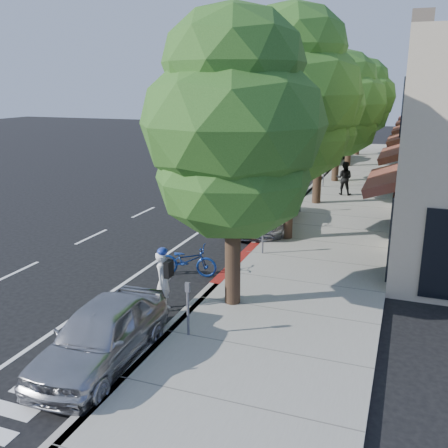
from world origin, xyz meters
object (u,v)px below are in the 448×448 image
at_px(street_tree_3, 339,105).
at_px(dark_suv_far, 329,151).
at_px(street_tree_2, 321,107).
at_px(street_tree_4, 352,97).
at_px(street_tree_0, 233,129).
at_px(silver_suv, 261,210).
at_px(white_pickup, 301,156).
at_px(street_tree_1, 292,98).
at_px(bicycle, 187,260).
at_px(pedestrian, 344,178).
at_px(near_car_a, 101,335).
at_px(cyclist, 163,281).
at_px(dark_sedan, 259,184).
at_px(street_tree_5, 361,98).

relative_size(street_tree_3, dark_suv_far, 1.49).
relative_size(street_tree_2, street_tree_4, 0.97).
height_order(street_tree_0, silver_suv, street_tree_0).
bearing_deg(white_pickup, street_tree_4, 16.76).
height_order(street_tree_1, white_pickup, street_tree_1).
bearing_deg(street_tree_2, bicycle, -101.13).
relative_size(street_tree_3, pedestrian, 4.43).
height_order(bicycle, silver_suv, silver_suv).
xyz_separation_m(street_tree_4, near_car_a, (-1.62, -27.50, -4.07)).
height_order(street_tree_3, street_tree_4, street_tree_3).
xyz_separation_m(silver_suv, pedestrian, (2.39, 6.80, 0.27)).
bearing_deg(cyclist, dark_suv_far, -1.67).
bearing_deg(dark_sedan, bicycle, -84.18).
xyz_separation_m(street_tree_2, dark_suv_far, (-1.61, 13.83, -3.72)).
distance_m(street_tree_1, cyclist, 8.19).
xyz_separation_m(street_tree_1, street_tree_2, (0.00, 6.00, -0.57)).
xyz_separation_m(cyclist, bicycle, (-0.44, 2.38, -0.30)).
bearing_deg(street_tree_5, street_tree_0, -90.00).
bearing_deg(dark_suv_far, white_pickup, -115.21).
xyz_separation_m(cyclist, white_pickup, (-1.50, 23.74, 0.02)).
bearing_deg(dark_suv_far, silver_suv, -86.87).
distance_m(white_pickup, near_car_a, 26.54).
bearing_deg(street_tree_2, street_tree_5, 90.00).
height_order(street_tree_2, pedestrian, street_tree_2).
distance_m(street_tree_5, dark_sedan, 17.87).
height_order(cyclist, white_pickup, white_pickup).
relative_size(cyclist, pedestrian, 0.92).
bearing_deg(cyclist, street_tree_5, -4.67).
relative_size(street_tree_2, near_car_a, 1.87).
height_order(silver_suv, dark_suv_far, dark_suv_far).
relative_size(dark_suv_far, near_car_a, 1.30).
bearing_deg(street_tree_0, street_tree_5, 90.00).
xyz_separation_m(street_tree_5, dark_suv_far, (-1.61, -4.17, -3.69)).
bearing_deg(street_tree_5, dark_sedan, -100.23).
height_order(white_pickup, near_car_a, white_pickup).
relative_size(street_tree_4, cyclist, 4.80).
relative_size(street_tree_3, silver_suv, 1.44).
height_order(street_tree_0, street_tree_1, street_tree_1).
relative_size(street_tree_1, dark_sedan, 2.02).
distance_m(street_tree_3, pedestrian, 5.17).
relative_size(street_tree_2, pedestrian, 4.30).
height_order(street_tree_3, silver_suv, street_tree_3).
distance_m(silver_suv, dark_suv_far, 18.33).
distance_m(street_tree_4, white_pickup, 5.11).
bearing_deg(cyclist, street_tree_2, -8.85).
bearing_deg(street_tree_1, street_tree_2, 90.00).
xyz_separation_m(street_tree_1, bicycle, (-2.04, -4.36, -4.66)).
height_order(street_tree_5, dark_suv_far, street_tree_5).
height_order(street_tree_5, cyclist, street_tree_5).
height_order(street_tree_0, street_tree_3, street_tree_3).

